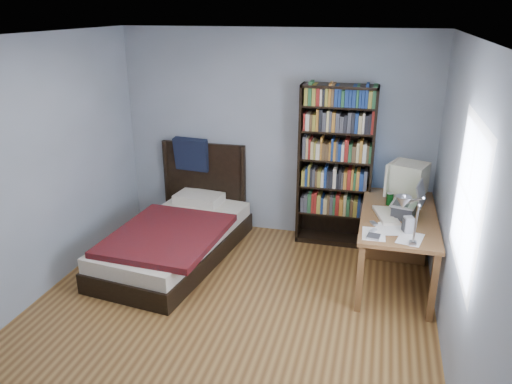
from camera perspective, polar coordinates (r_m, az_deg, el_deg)
room at (r=4.15m, az=-3.76°, el=-0.29°), size 4.20×4.24×2.50m
desk at (r=5.79m, az=15.68°, el=-3.81°), size 0.75×1.53×0.73m
crt_monitor at (r=5.63m, az=16.86°, el=1.45°), size 0.48×0.44×0.42m
laptop at (r=5.20m, az=16.75°, el=-1.69°), size 0.36×0.35×0.38m
desk_lamp at (r=4.11m, az=16.70°, el=-1.67°), size 0.24×0.53×0.62m
keyboard at (r=5.18m, az=14.64°, el=-2.63°), size 0.29×0.48×0.04m
speaker at (r=4.86m, az=17.01°, el=-3.64°), size 0.10×0.10×0.16m
soda_can at (r=5.49m, az=15.03°, el=-0.79°), size 0.07×0.07×0.13m
mouse at (r=5.52m, az=15.64°, el=-1.25°), size 0.06×0.11×0.04m
phone_silver at (r=4.99m, az=13.31°, el=-3.50°), size 0.08×0.10×0.02m
phone_grey at (r=4.83m, az=13.23°, el=-4.32°), size 0.08×0.10×0.02m
external_drive at (r=4.70m, az=13.28°, el=-5.01°), size 0.13×0.13×0.02m
bookshelf at (r=5.91m, az=9.06°, el=2.88°), size 0.86×0.30×1.91m
bed at (r=5.82m, az=-8.93°, el=-4.84°), size 1.30×2.21×1.16m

